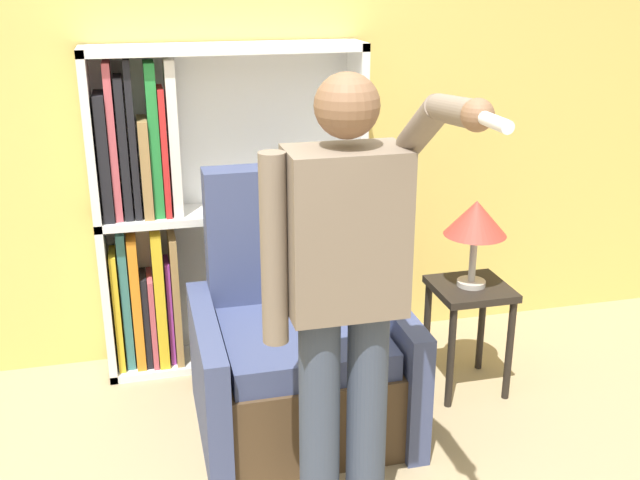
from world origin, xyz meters
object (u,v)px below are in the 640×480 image
Objects in this scene: person_standing at (345,290)px; side_table at (469,308)px; bookcase at (193,215)px; armchair at (298,350)px; table_lamp at (476,221)px.

person_standing is 3.05× the size of side_table.
side_table is at bearing -25.36° from bookcase.
bookcase is 1.44× the size of armchair.
side_table is 1.30× the size of table_lamp.
person_standing is at bearing -74.31° from bookcase.
bookcase is at bearing 105.69° from person_standing.
side_table is (0.88, 0.82, -0.54)m from person_standing.
armchair is at bearing -59.89° from bookcase.
bookcase is at bearing 120.11° from armchair.
person_standing is at bearing -137.02° from table_lamp.
bookcase is 2.99× the size of side_table.
table_lamp is at bearing -25.36° from bookcase.
person_standing is (0.01, -0.75, 0.62)m from armchair.
armchair reaches higher than side_table.
side_table is (0.89, 0.07, 0.08)m from armchair.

